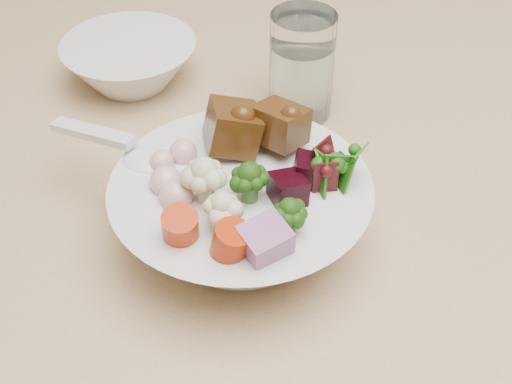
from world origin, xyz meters
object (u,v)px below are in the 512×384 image
Objects in this scene: food_bowl at (243,209)px; side_bowl at (130,63)px; dining_table at (409,244)px; water_glass at (301,70)px; chair_far at (424,76)px.

food_bowl is 0.30m from side_bowl.
dining_table is 0.23m from water_glass.
water_glass reaches higher than side_bowl.
chair_far is at bearing 70.53° from water_glass.
food_bowl is at bearing -54.15° from side_bowl.
chair_far is (0.07, 0.69, -0.21)m from dining_table.
water_glass reaches higher than chair_far.
water_glass is (-0.14, 0.11, 0.14)m from dining_table.
side_bowl is (-0.34, 0.15, 0.11)m from dining_table.
dining_table is 11.39× the size of side_bowl.
dining_table is at bearing -103.58° from chair_far.
food_bowl is 1.46× the size of side_bowl.
dining_table is at bearing -39.93° from water_glass.
water_glass reaches higher than dining_table.
chair_far is 5.67× the size of side_bowl.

